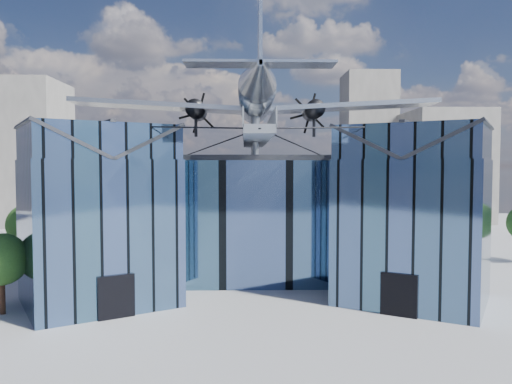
{
  "coord_description": "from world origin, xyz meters",
  "views": [
    {
      "loc": [
        -0.82,
        -33.98,
        9.09
      ],
      "look_at": [
        0.0,
        2.0,
        7.2
      ],
      "focal_mm": 35.0,
      "sensor_mm": 36.0,
      "label": 1
    }
  ],
  "objects": [
    {
      "name": "tree_plaza_w",
      "position": [
        -15.68,
        -3.48,
        3.37
      ],
      "size": [
        3.6,
        3.6,
        4.98
      ],
      "rotation": [
        0.0,
        0.0,
        0.14
      ],
      "color": "#311E13",
      "rests_on": "ground"
    },
    {
      "name": "bg_towers",
      "position": [
        1.45,
        50.49,
        10.01
      ],
      "size": [
        77.0,
        24.5,
        26.0
      ],
      "color": "gray",
      "rests_on": "ground"
    },
    {
      "name": "tree_side_w",
      "position": [
        -20.1,
        10.47,
        3.86
      ],
      "size": [
        4.2,
        4.2,
        5.7
      ],
      "rotation": [
        0.0,
        0.0,
        0.17
      ],
      "color": "#311E13",
      "rests_on": "ground"
    },
    {
      "name": "ground_plane",
      "position": [
        0.0,
        0.0,
        0.0
      ],
      "size": [
        120.0,
        120.0,
        0.0
      ],
      "primitive_type": "plane",
      "color": "gray"
    },
    {
      "name": "museum",
      "position": [
        0.0,
        5.82,
        5.54
      ],
      "size": [
        32.88,
        24.5,
        17.6
      ],
      "color": "#436189",
      "rests_on": "ground"
    }
  ]
}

